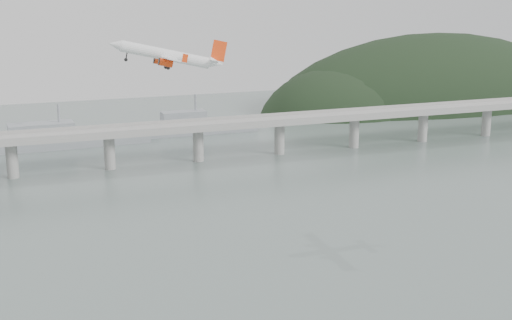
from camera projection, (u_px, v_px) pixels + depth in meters
name	position (u px, v px, depth m)	size (l,w,h in m)	color
ground	(322.00, 320.00, 201.68)	(900.00, 900.00, 0.00)	slate
bridge	(161.00, 133.00, 378.51)	(800.00, 22.00, 23.90)	gray
headland	(446.00, 123.00, 605.67)	(365.00, 155.00, 156.00)	black
airliner	(169.00, 56.00, 247.59)	(43.74, 39.55, 12.76)	white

